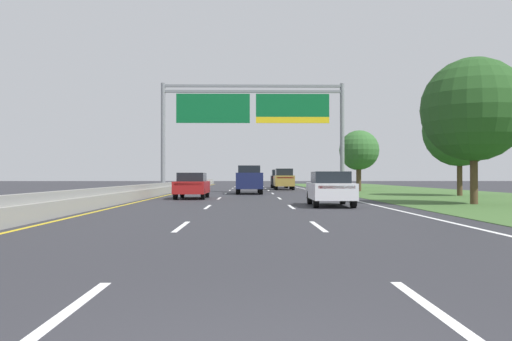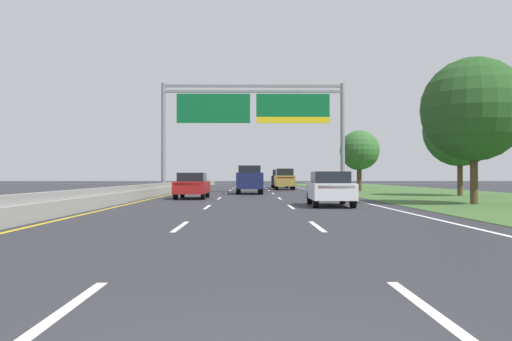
{
  "view_description": "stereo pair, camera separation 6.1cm",
  "coord_description": "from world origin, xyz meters",
  "px_view_note": "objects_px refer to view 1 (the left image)",
  "views": [
    {
      "loc": [
        -0.03,
        -3.71,
        1.36
      ],
      "look_at": [
        0.36,
        25.17,
        1.68
      ],
      "focal_mm": 36.82,
      "sensor_mm": 36.0,
      "label": 1
    },
    {
      "loc": [
        0.03,
        -3.71,
        1.36
      ],
      "look_at": [
        0.36,
        25.17,
        1.68
      ],
      "focal_mm": 36.82,
      "sensor_mm": 36.0,
      "label": 2
    }
  ],
  "objects_px": {
    "car_white_right_lane_sedan": "(330,188)",
    "roadside_tree_near": "(474,110)",
    "pickup_truck_navy": "(249,180)",
    "car_gold_right_lane_suv": "(284,179)",
    "overhead_sign_gantry": "(253,114)",
    "car_black_right_lane_suv": "(279,178)",
    "roadside_tree_far": "(359,150)",
    "roadside_tree_distant": "(358,154)",
    "roadside_tree_mid": "(459,130)",
    "car_red_left_lane_sedan": "(192,185)"
  },
  "relations": [
    {
      "from": "roadside_tree_near",
      "to": "overhead_sign_gantry",
      "type": "bearing_deg",
      "value": 120.63
    },
    {
      "from": "roadside_tree_mid",
      "to": "roadside_tree_distant",
      "type": "bearing_deg",
      "value": 93.71
    },
    {
      "from": "car_white_right_lane_sedan",
      "to": "roadside_tree_mid",
      "type": "distance_m",
      "value": 16.61
    },
    {
      "from": "car_black_right_lane_suv",
      "to": "roadside_tree_near",
      "type": "bearing_deg",
      "value": -167.06
    },
    {
      "from": "roadside_tree_distant",
      "to": "roadside_tree_far",
      "type": "bearing_deg",
      "value": -101.29
    },
    {
      "from": "overhead_sign_gantry",
      "to": "car_black_right_lane_suv",
      "type": "distance_m",
      "value": 18.87
    },
    {
      "from": "car_white_right_lane_sedan",
      "to": "roadside_tree_distant",
      "type": "distance_m",
      "value": 39.07
    },
    {
      "from": "overhead_sign_gantry",
      "to": "roadside_tree_far",
      "type": "distance_m",
      "value": 10.87
    },
    {
      "from": "roadside_tree_near",
      "to": "roadside_tree_mid",
      "type": "height_order",
      "value": "roadside_tree_near"
    },
    {
      "from": "roadside_tree_near",
      "to": "roadside_tree_far",
      "type": "xyz_separation_m",
      "value": [
        -0.9,
        22.01,
        -0.87
      ]
    },
    {
      "from": "roadside_tree_near",
      "to": "roadside_tree_distant",
      "type": "xyz_separation_m",
      "value": [
        2.03,
        36.65,
        -0.56
      ]
    },
    {
      "from": "car_black_right_lane_suv",
      "to": "roadside_tree_near",
      "type": "relative_size",
      "value": 0.67
    },
    {
      "from": "overhead_sign_gantry",
      "to": "roadside_tree_mid",
      "type": "height_order",
      "value": "overhead_sign_gantry"
    },
    {
      "from": "roadside_tree_far",
      "to": "roadside_tree_mid",
      "type": "bearing_deg",
      "value": -67.62
    },
    {
      "from": "car_black_right_lane_suv",
      "to": "roadside_tree_distant",
      "type": "height_order",
      "value": "roadside_tree_distant"
    },
    {
      "from": "car_black_right_lane_suv",
      "to": "roadside_tree_mid",
      "type": "distance_m",
      "value": 27.29
    },
    {
      "from": "overhead_sign_gantry",
      "to": "car_black_right_lane_suv",
      "type": "height_order",
      "value": "overhead_sign_gantry"
    },
    {
      "from": "car_gold_right_lane_suv",
      "to": "roadside_tree_mid",
      "type": "relative_size",
      "value": 0.67
    },
    {
      "from": "car_black_right_lane_suv",
      "to": "roadside_tree_far",
      "type": "distance_m",
      "value": 15.25
    },
    {
      "from": "car_gold_right_lane_suv",
      "to": "roadside_tree_near",
      "type": "relative_size",
      "value": 0.67
    },
    {
      "from": "car_red_left_lane_sedan",
      "to": "car_white_right_lane_sedan",
      "type": "xyz_separation_m",
      "value": [
        7.17,
        -8.05,
        0.0
      ]
    },
    {
      "from": "pickup_truck_navy",
      "to": "roadside_tree_mid",
      "type": "xyz_separation_m",
      "value": [
        14.52,
        -4.91,
        3.45
      ]
    },
    {
      "from": "pickup_truck_navy",
      "to": "car_white_right_lane_sedan",
      "type": "xyz_separation_m",
      "value": [
        3.69,
        -16.95,
        -0.26
      ]
    },
    {
      "from": "pickup_truck_navy",
      "to": "roadside_tree_mid",
      "type": "relative_size",
      "value": 0.77
    },
    {
      "from": "pickup_truck_navy",
      "to": "car_white_right_lane_sedan",
      "type": "distance_m",
      "value": 17.35
    },
    {
      "from": "overhead_sign_gantry",
      "to": "roadside_tree_far",
      "type": "height_order",
      "value": "overhead_sign_gantry"
    },
    {
      "from": "car_gold_right_lane_suv",
      "to": "roadside_tree_near",
      "type": "height_order",
      "value": "roadside_tree_near"
    },
    {
      "from": "pickup_truck_navy",
      "to": "roadside_tree_mid",
      "type": "bearing_deg",
      "value": -109.09
    },
    {
      "from": "car_black_right_lane_suv",
      "to": "roadside_tree_far",
      "type": "relative_size",
      "value": 0.86
    },
    {
      "from": "roadside_tree_mid",
      "to": "car_red_left_lane_sedan",
      "type": "bearing_deg",
      "value": -167.51
    },
    {
      "from": "roadside_tree_distant",
      "to": "roadside_tree_mid",
      "type": "bearing_deg",
      "value": -86.29
    },
    {
      "from": "roadside_tree_mid",
      "to": "roadside_tree_distant",
      "type": "xyz_separation_m",
      "value": [
        -1.67,
        25.8,
        -0.5
      ]
    },
    {
      "from": "car_gold_right_lane_suv",
      "to": "car_black_right_lane_suv",
      "type": "bearing_deg",
      "value": 0.49
    },
    {
      "from": "car_black_right_lane_suv",
      "to": "roadside_tree_distant",
      "type": "xyz_separation_m",
      "value": [
        9.37,
        1.08,
        2.92
      ]
    },
    {
      "from": "roadside_tree_far",
      "to": "roadside_tree_distant",
      "type": "relative_size",
      "value": 0.92
    },
    {
      "from": "roadside_tree_near",
      "to": "roadside_tree_mid",
      "type": "bearing_deg",
      "value": 71.17
    },
    {
      "from": "car_white_right_lane_sedan",
      "to": "roadside_tree_far",
      "type": "xyz_separation_m",
      "value": [
        6.23,
        23.2,
        2.89
      ]
    },
    {
      "from": "roadside_tree_mid",
      "to": "roadside_tree_far",
      "type": "relative_size",
      "value": 1.27
    },
    {
      "from": "roadside_tree_far",
      "to": "roadside_tree_distant",
      "type": "distance_m",
      "value": 14.94
    },
    {
      "from": "overhead_sign_gantry",
      "to": "car_black_right_lane_suv",
      "type": "relative_size",
      "value": 3.18
    },
    {
      "from": "overhead_sign_gantry",
      "to": "pickup_truck_navy",
      "type": "relative_size",
      "value": 2.78
    },
    {
      "from": "car_white_right_lane_sedan",
      "to": "overhead_sign_gantry",
      "type": "bearing_deg",
      "value": 11.59
    },
    {
      "from": "pickup_truck_navy",
      "to": "car_gold_right_lane_suv",
      "type": "distance_m",
      "value": 12.23
    },
    {
      "from": "car_white_right_lane_sedan",
      "to": "roadside_tree_near",
      "type": "distance_m",
      "value": 8.15
    },
    {
      "from": "roadside_tree_near",
      "to": "roadside_tree_far",
      "type": "distance_m",
      "value": 22.04
    },
    {
      "from": "roadside_tree_far",
      "to": "car_gold_right_lane_suv",
      "type": "bearing_deg",
      "value": 139.7
    },
    {
      "from": "overhead_sign_gantry",
      "to": "car_gold_right_lane_suv",
      "type": "xyz_separation_m",
      "value": [
        3.18,
        9.71,
        -5.35
      ]
    },
    {
      "from": "car_gold_right_lane_suv",
      "to": "car_red_left_lane_sedan",
      "type": "relative_size",
      "value": 1.07
    },
    {
      "from": "roadside_tree_mid",
      "to": "roadside_tree_distant",
      "type": "height_order",
      "value": "roadside_tree_mid"
    },
    {
      "from": "car_red_left_lane_sedan",
      "to": "roadside_tree_mid",
      "type": "height_order",
      "value": "roadside_tree_mid"
    }
  ]
}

